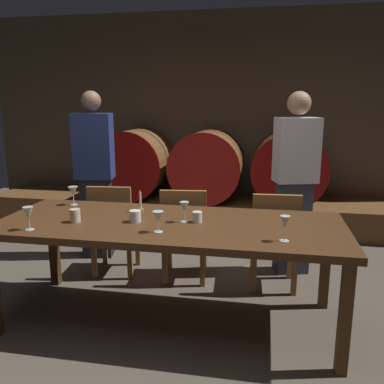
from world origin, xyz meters
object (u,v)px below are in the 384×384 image
wine_glass_center (158,217)px  cup_center (135,216)px  guest_right (295,183)px  wine_glass_left (28,214)px  chair_right (275,236)px  wine_glass_far_left (73,191)px  chair_center (184,230)px  wine_glass_far_right (285,223)px  wine_glass_right (184,207)px  cup_right (197,217)px  wine_barrel_right (288,167)px  wine_barrel_left (136,163)px  cup_left (75,216)px  dining_table (169,231)px  chair_left (113,225)px  guest_left (95,174)px  candle_center (140,206)px  wine_barrel_center (208,165)px

wine_glass_center → cup_center: bearing=138.8°
guest_right → wine_glass_left: bearing=22.4°
chair_right → wine_glass_far_left: (-1.67, -0.34, 0.40)m
chair_center → guest_right: 1.12m
wine_glass_far_right → wine_glass_right: bearing=157.4°
wine_glass_right → cup_right: (0.09, 0.01, -0.07)m
cup_center → wine_barrel_right: bearing=64.6°
wine_barrel_right → chair_center: (-0.98, -1.77, -0.32)m
wine_glass_center → wine_barrel_right: bearing=70.4°
guest_right → wine_glass_right: bearing=36.4°
cup_right → wine_glass_far_left: bearing=164.6°
chair_center → cup_right: 0.77m
wine_glass_right → chair_right: bearing=44.8°
wine_barrel_left → cup_left: wine_barrel_left is taller
wine_barrel_right → dining_table: bearing=-111.1°
cup_left → chair_left: bearing=93.4°
guest_right → cup_left: 2.02m
chair_center → guest_left: 1.21m
cup_right → wine_barrel_right: bearing=72.9°
wine_barrel_left → wine_glass_center: 2.89m
candle_center → wine_glass_far_left: bearing=170.4°
wine_glass_left → cup_left: wine_glass_left is taller
chair_right → cup_center: bearing=32.0°
dining_table → wine_glass_far_left: wine_glass_far_left is taller
cup_right → guest_left: bearing=138.3°
candle_center → wine_glass_right: candle_center is taller
chair_left → candle_center: 0.73m
chair_left → wine_glass_far_left: size_ratio=5.63×
wine_glass_center → cup_left: wine_glass_center is taller
guest_right → cup_center: (-1.18, -1.14, -0.06)m
wine_barrel_right → wine_glass_right: 2.58m
wine_barrel_center → guest_left: size_ratio=0.52×
dining_table → wine_glass_far_right: 0.86m
wine_barrel_center → guest_right: (1.01, -1.36, 0.07)m
chair_center → cup_center: bearing=67.8°
dining_table → wine_glass_far_left: bearing=159.7°
chair_left → candle_center: (0.43, -0.49, 0.33)m
chair_left → wine_glass_far_right: (1.51, -0.99, 0.40)m
wine_glass_right → cup_center: 0.36m
wine_glass_center → cup_left: size_ratio=1.49×
chair_right → candle_center: 1.19m
wine_glass_far_left → guest_left: bearing=101.5°
wine_barrel_right → cup_center: 2.77m
dining_table → wine_glass_far_right: (0.80, -0.27, 0.18)m
wine_barrel_left → wine_glass_left: wine_barrel_left is taller
wine_barrel_center → dining_table: wine_barrel_center is taller
guest_left → guest_right: bearing=168.7°
candle_center → cup_center: 0.28m
wine_barrel_left → wine_barrel_right: bearing=0.0°
wine_glass_far_left → cup_right: wine_glass_far_left is taller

